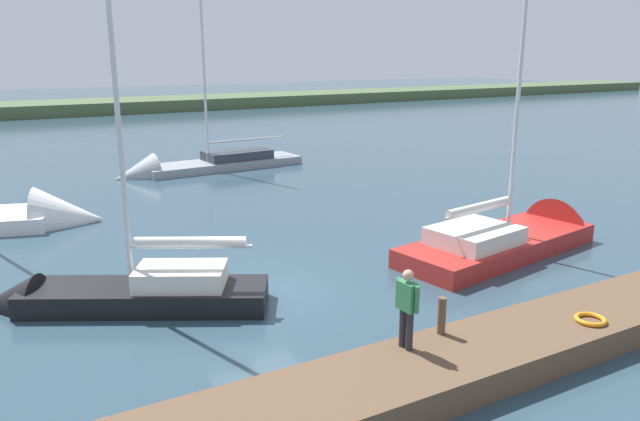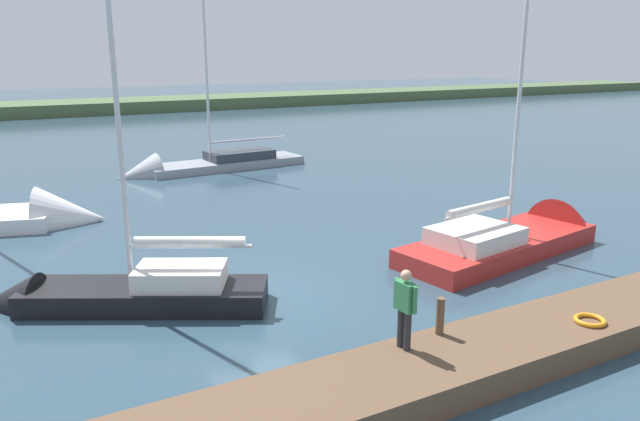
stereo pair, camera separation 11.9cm
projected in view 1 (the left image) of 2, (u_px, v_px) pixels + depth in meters
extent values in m
plane|color=#2D4756|center=(261.00, 295.00, 15.98)|extent=(200.00, 200.00, 0.00)
cube|color=#4C603D|center=(44.00, 115.00, 61.14)|extent=(180.00, 8.00, 2.40)
cube|color=brown|center=(388.00, 386.00, 11.08)|extent=(18.17, 2.05, 0.59)
cylinder|color=brown|center=(442.00, 316.00, 12.37)|extent=(0.17, 0.17, 0.78)
torus|color=orange|center=(590.00, 319.00, 13.00)|extent=(0.66, 0.66, 0.10)
cube|color=gray|center=(224.00, 168.00, 33.21)|extent=(8.71, 2.89, 0.83)
cone|color=gray|center=(135.00, 178.00, 30.64)|extent=(2.23, 2.45, 2.31)
cube|color=#333842|center=(237.00, 155.00, 33.48)|extent=(3.69, 2.15, 0.48)
cylinder|color=silver|center=(204.00, 68.00, 31.38)|extent=(0.14, 0.14, 9.88)
cylinder|color=silver|center=(246.00, 140.00, 33.59)|extent=(4.61, 0.42, 0.11)
cube|color=black|center=(146.00, 305.00, 15.18)|extent=(6.03, 4.26, 0.99)
cone|color=black|center=(9.00, 305.00, 15.13)|extent=(2.03, 2.09, 1.60)
cube|color=silver|center=(181.00, 276.00, 15.00)|extent=(2.52, 2.19, 0.50)
cylinder|color=silver|center=(119.00, 129.00, 14.06)|extent=(0.12, 0.12, 7.79)
cylinder|color=silver|center=(191.00, 246.00, 14.81)|extent=(2.68, 1.52, 0.10)
cylinder|color=silver|center=(190.00, 242.00, 14.78)|extent=(2.49, 1.51, 0.25)
cone|color=white|center=(70.00, 221.00, 22.56)|extent=(2.99, 3.17, 2.62)
cube|color=#B22823|center=(498.00, 251.00, 19.17)|extent=(7.52, 3.53, 0.98)
cone|color=#B22823|center=(569.00, 227.00, 21.71)|extent=(2.52, 2.72, 2.41)
cube|color=silver|center=(475.00, 235.00, 18.25)|extent=(2.78, 2.37, 0.51)
cylinder|color=silver|center=(518.00, 104.00, 18.28)|extent=(0.12, 0.12, 8.12)
cylinder|color=silver|center=(479.00, 211.00, 18.13)|extent=(3.07, 0.59, 0.10)
cylinder|color=silver|center=(479.00, 207.00, 18.10)|extent=(2.79, 0.67, 0.23)
cylinder|color=#28282D|center=(403.00, 327.00, 11.84)|extent=(0.14, 0.14, 0.80)
cylinder|color=#28282D|center=(410.00, 331.00, 11.69)|extent=(0.14, 0.14, 0.80)
cube|color=#337F4C|center=(407.00, 296.00, 11.59)|extent=(0.26, 0.45, 0.57)
sphere|color=tan|center=(408.00, 275.00, 11.49)|extent=(0.22, 0.22, 0.22)
cylinder|color=#337F4C|center=(398.00, 291.00, 11.80)|extent=(0.09, 0.09, 0.54)
cylinder|color=#337F4C|center=(417.00, 300.00, 11.38)|extent=(0.09, 0.09, 0.54)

